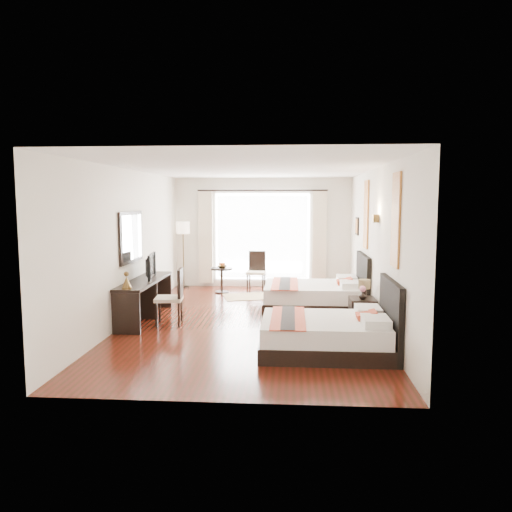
# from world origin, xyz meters

# --- Properties ---
(floor) EXTENTS (4.50, 7.50, 0.01)m
(floor) POSITION_xyz_m (0.00, 0.00, -0.01)
(floor) COLOR #351509
(floor) RESTS_ON ground
(ceiling) EXTENTS (4.50, 7.50, 0.02)m
(ceiling) POSITION_xyz_m (0.00, 0.00, 2.79)
(ceiling) COLOR white
(ceiling) RESTS_ON wall_headboard
(wall_headboard) EXTENTS (0.01, 7.50, 2.80)m
(wall_headboard) POSITION_xyz_m (2.25, 0.00, 1.40)
(wall_headboard) COLOR silver
(wall_headboard) RESTS_ON floor
(wall_desk) EXTENTS (0.01, 7.50, 2.80)m
(wall_desk) POSITION_xyz_m (-2.25, 0.00, 1.40)
(wall_desk) COLOR silver
(wall_desk) RESTS_ON floor
(wall_window) EXTENTS (4.50, 0.01, 2.80)m
(wall_window) POSITION_xyz_m (0.00, 3.75, 1.40)
(wall_window) COLOR silver
(wall_window) RESTS_ON floor
(wall_entry) EXTENTS (4.50, 0.01, 2.80)m
(wall_entry) POSITION_xyz_m (0.00, -3.75, 1.40)
(wall_entry) COLOR silver
(wall_entry) RESTS_ON floor
(window_glass) EXTENTS (2.40, 0.02, 2.20)m
(window_glass) POSITION_xyz_m (0.00, 3.73, 1.30)
(window_glass) COLOR white
(window_glass) RESTS_ON wall_window
(sheer_curtain) EXTENTS (2.30, 0.02, 2.10)m
(sheer_curtain) POSITION_xyz_m (0.00, 3.67, 1.30)
(sheer_curtain) COLOR white
(sheer_curtain) RESTS_ON wall_window
(drape_left) EXTENTS (0.35, 0.14, 2.35)m
(drape_left) POSITION_xyz_m (-1.45, 3.63, 1.28)
(drape_left) COLOR #BDAB92
(drape_left) RESTS_ON floor
(drape_right) EXTENTS (0.35, 0.14, 2.35)m
(drape_right) POSITION_xyz_m (1.45, 3.63, 1.28)
(drape_right) COLOR #BDAB92
(drape_right) RESTS_ON floor
(art_panel_near) EXTENTS (0.03, 0.50, 1.35)m
(art_panel_near) POSITION_xyz_m (2.23, -1.79, 1.95)
(art_panel_near) COLOR maroon
(art_panel_near) RESTS_ON wall_headboard
(art_panel_far) EXTENTS (0.03, 0.50, 1.35)m
(art_panel_far) POSITION_xyz_m (2.23, 1.07, 1.95)
(art_panel_far) COLOR maroon
(art_panel_far) RESTS_ON wall_headboard
(wall_sconce) EXTENTS (0.10, 0.14, 0.14)m
(wall_sconce) POSITION_xyz_m (2.19, -0.32, 1.92)
(wall_sconce) COLOR #4B381A
(wall_sconce) RESTS_ON wall_headboard
(mirror_frame) EXTENTS (0.04, 1.25, 0.95)m
(mirror_frame) POSITION_xyz_m (-2.22, 0.02, 1.55)
(mirror_frame) COLOR black
(mirror_frame) RESTS_ON wall_desk
(mirror_glass) EXTENTS (0.01, 1.12, 0.82)m
(mirror_glass) POSITION_xyz_m (-2.19, 0.02, 1.55)
(mirror_glass) COLOR white
(mirror_glass) RESTS_ON mirror_frame
(bed_near) EXTENTS (1.94, 1.51, 1.09)m
(bed_near) POSITION_xyz_m (1.33, -1.79, 0.28)
(bed_near) COLOR black
(bed_near) RESTS_ON floor
(bed_far) EXTENTS (2.05, 1.60, 1.15)m
(bed_far) POSITION_xyz_m (1.28, 1.07, 0.30)
(bed_far) COLOR black
(bed_far) RESTS_ON floor
(nightstand) EXTENTS (0.44, 0.55, 0.52)m
(nightstand) POSITION_xyz_m (2.00, -0.32, 0.26)
(nightstand) COLOR black
(nightstand) RESTS_ON floor
(table_lamp) EXTENTS (0.21, 0.21, 0.34)m
(table_lamp) POSITION_xyz_m (2.04, -0.19, 0.73)
(table_lamp) COLOR black
(table_lamp) RESTS_ON nightstand
(vase) EXTENTS (0.16, 0.16, 0.13)m
(vase) POSITION_xyz_m (1.98, -0.42, 0.57)
(vase) COLOR black
(vase) RESTS_ON nightstand
(console_desk) EXTENTS (0.50, 2.20, 0.76)m
(console_desk) POSITION_xyz_m (-1.99, 0.02, 0.38)
(console_desk) COLOR black
(console_desk) RESTS_ON floor
(television) EXTENTS (0.22, 0.83, 0.47)m
(television) POSITION_xyz_m (-1.97, 0.16, 0.99)
(television) COLOR black
(television) RESTS_ON console_desk
(bronze_figurine) EXTENTS (0.19, 0.19, 0.26)m
(bronze_figurine) POSITION_xyz_m (-1.99, -0.98, 0.88)
(bronze_figurine) COLOR #4B381A
(bronze_figurine) RESTS_ON console_desk
(desk_chair) EXTENTS (0.52, 0.52, 1.02)m
(desk_chair) POSITION_xyz_m (-1.41, -0.35, 0.31)
(desk_chair) COLOR tan
(desk_chair) RESTS_ON floor
(floor_lamp) EXTENTS (0.34, 0.34, 1.69)m
(floor_lamp) POSITION_xyz_m (-2.00, 3.45, 1.43)
(floor_lamp) COLOR black
(floor_lamp) RESTS_ON floor
(side_table) EXTENTS (0.53, 0.53, 0.61)m
(side_table) POSITION_xyz_m (-0.93, 2.82, 0.30)
(side_table) COLOR black
(side_table) RESTS_ON floor
(fruit_bowl) EXTENTS (0.26, 0.26, 0.06)m
(fruit_bowl) POSITION_xyz_m (-0.92, 2.81, 0.64)
(fruit_bowl) COLOR #452618
(fruit_bowl) RESTS_ON side_table
(window_chair) EXTENTS (0.48, 0.48, 0.97)m
(window_chair) POSITION_xyz_m (-0.12, 3.21, 0.29)
(window_chair) COLOR tan
(window_chair) RESTS_ON floor
(jute_rug) EXTENTS (1.47, 1.18, 0.01)m
(jute_rug) POSITION_xyz_m (-0.16, 2.37, 0.01)
(jute_rug) COLOR tan
(jute_rug) RESTS_ON floor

